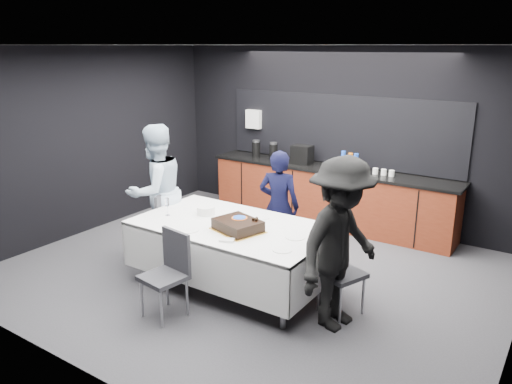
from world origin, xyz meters
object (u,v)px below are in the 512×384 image
chair_near (169,268)px  person_right (341,244)px  chair_left (156,220)px  person_center (279,206)px  plate_stack (206,210)px  champagne_flute (167,203)px  cake_assembly (238,225)px  person_left (156,191)px  party_table (233,235)px  chair_right (337,264)px

chair_near → person_right: person_right is taller
chair_left → person_center: 1.66m
plate_stack → champagne_flute: champagne_flute is taller
champagne_flute → person_center: size_ratio=0.15×
cake_assembly → chair_near: (-0.35, -0.77, -0.31)m
person_left → plate_stack: bearing=93.8°
chair_left → plate_stack: bearing=1.5°
party_table → person_center: size_ratio=1.54×
chair_right → person_center: bearing=146.5°
cake_assembly → chair_near: bearing=-114.1°
plate_stack → person_right: 1.93m
chair_right → person_right: 0.48m
champagne_flute → person_center: person_center is taller
party_table → person_center: (0.06, 0.96, 0.11)m
chair_left → person_left: 0.39m
cake_assembly → chair_right: size_ratio=0.69×
person_right → plate_stack: bearing=92.6°
champagne_flute → person_center: bearing=51.7°
chair_right → person_left: 2.71m
party_table → chair_right: (1.27, 0.16, -0.11)m
cake_assembly → person_right: 1.25m
chair_near → chair_right: bearing=36.8°
person_left → chair_near: bearing=57.2°
chair_near → person_right: bearing=26.4°
chair_right → plate_stack: bearing=-178.4°
chair_left → party_table: bearing=-3.6°
chair_left → person_center: person_center is taller
person_left → person_right: (2.84, -0.31, -0.01)m
party_table → person_left: 1.45m
party_table → cake_assembly: cake_assembly is taller
chair_right → chair_near: bearing=-143.2°
chair_right → cake_assembly: bearing=-164.6°
chair_right → person_right: bearing=-61.3°
cake_assembly → chair_left: cake_assembly is taller
chair_near → cake_assembly: bearing=65.9°
chair_left → person_left: (-0.08, 0.10, 0.37)m
cake_assembly → champagne_flute: 1.04m
plate_stack → chair_right: chair_right is taller
cake_assembly → chair_near: size_ratio=0.69×
party_table → champagne_flute: (-0.85, -0.19, 0.30)m
plate_stack → chair_right: bearing=1.6°
cake_assembly → champagne_flute: champagne_flute is taller
cake_assembly → chair_left: size_ratio=0.69×
plate_stack → champagne_flute: bearing=-141.3°
person_center → person_right: bearing=127.1°
plate_stack → person_left: (-0.93, 0.08, 0.08)m
plate_stack → chair_near: (0.32, -1.02, -0.30)m
cake_assembly → chair_left: (-1.52, 0.23, -0.31)m
plate_stack → person_center: person_center is taller
person_right → person_left: bearing=93.3°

